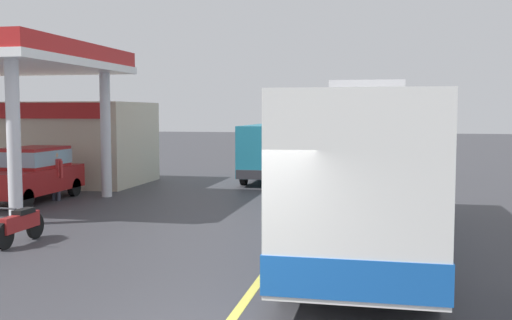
{
  "coord_description": "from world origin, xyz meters",
  "views": [
    {
      "loc": [
        2.08,
        -7.11,
        3.0
      ],
      "look_at": [
        -1.5,
        10.0,
        1.6
      ],
      "focal_mm": 42.07,
      "sensor_mm": 36.0,
      "label": 1
    }
  ],
  "objects_px": {
    "minibus_opposing_lane": "(273,147)",
    "pedestrian_near_pump": "(55,173)",
    "coach_bus_main": "(366,170)",
    "car_trailing_behind_bus": "(379,153)",
    "motorcycle_parked_forecourt": "(21,224)",
    "car_at_pump": "(32,171)"
  },
  "relations": [
    {
      "from": "coach_bus_main",
      "to": "minibus_opposing_lane",
      "type": "relative_size",
      "value": 1.8
    },
    {
      "from": "coach_bus_main",
      "to": "minibus_opposing_lane",
      "type": "xyz_separation_m",
      "value": [
        -4.32,
        12.57,
        -0.25
      ]
    },
    {
      "from": "motorcycle_parked_forecourt",
      "to": "minibus_opposing_lane",
      "type": "bearing_deg",
      "value": 76.23
    },
    {
      "from": "car_at_pump",
      "to": "motorcycle_parked_forecourt",
      "type": "height_order",
      "value": "car_at_pump"
    },
    {
      "from": "car_at_pump",
      "to": "minibus_opposing_lane",
      "type": "xyz_separation_m",
      "value": [
        6.84,
        7.85,
        0.46
      ]
    },
    {
      "from": "coach_bus_main",
      "to": "motorcycle_parked_forecourt",
      "type": "height_order",
      "value": "coach_bus_main"
    },
    {
      "from": "pedestrian_near_pump",
      "to": "car_trailing_behind_bus",
      "type": "bearing_deg",
      "value": 45.8
    },
    {
      "from": "minibus_opposing_lane",
      "to": "motorcycle_parked_forecourt",
      "type": "relative_size",
      "value": 3.41
    },
    {
      "from": "coach_bus_main",
      "to": "car_trailing_behind_bus",
      "type": "xyz_separation_m",
      "value": [
        0.24,
        16.01,
        -0.71
      ]
    },
    {
      "from": "coach_bus_main",
      "to": "car_at_pump",
      "type": "height_order",
      "value": "coach_bus_main"
    },
    {
      "from": "motorcycle_parked_forecourt",
      "to": "car_trailing_behind_bus",
      "type": "distance_m",
      "value": 19.02
    },
    {
      "from": "minibus_opposing_lane",
      "to": "pedestrian_near_pump",
      "type": "distance_m",
      "value": 9.77
    },
    {
      "from": "minibus_opposing_lane",
      "to": "car_trailing_behind_bus",
      "type": "bearing_deg",
      "value": 37.06
    },
    {
      "from": "coach_bus_main",
      "to": "car_trailing_behind_bus",
      "type": "height_order",
      "value": "coach_bus_main"
    },
    {
      "from": "car_at_pump",
      "to": "pedestrian_near_pump",
      "type": "relative_size",
      "value": 2.53
    },
    {
      "from": "minibus_opposing_lane",
      "to": "pedestrian_near_pump",
      "type": "bearing_deg",
      "value": -129.09
    },
    {
      "from": "coach_bus_main",
      "to": "motorcycle_parked_forecourt",
      "type": "relative_size",
      "value": 6.13
    },
    {
      "from": "car_at_pump",
      "to": "pedestrian_near_pump",
      "type": "bearing_deg",
      "value": 22.48
    },
    {
      "from": "motorcycle_parked_forecourt",
      "to": "car_trailing_behind_bus",
      "type": "xyz_separation_m",
      "value": [
        7.95,
        17.27,
        0.57
      ]
    },
    {
      "from": "coach_bus_main",
      "to": "minibus_opposing_lane",
      "type": "height_order",
      "value": "coach_bus_main"
    },
    {
      "from": "minibus_opposing_lane",
      "to": "motorcycle_parked_forecourt",
      "type": "bearing_deg",
      "value": -103.77
    },
    {
      "from": "coach_bus_main",
      "to": "pedestrian_near_pump",
      "type": "height_order",
      "value": "coach_bus_main"
    }
  ]
}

